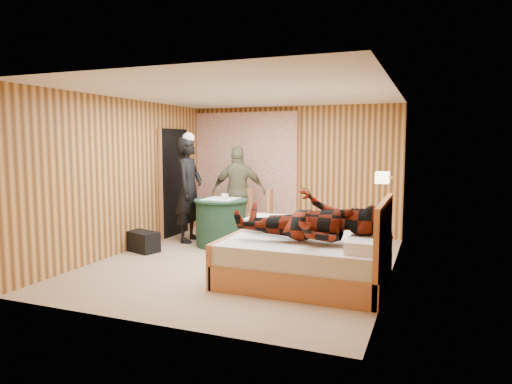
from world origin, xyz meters
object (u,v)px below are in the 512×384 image
at_px(round_table, 221,222).
at_px(chair_far, 239,209).
at_px(woman_standing, 189,190).
at_px(wall_lamp, 383,178).
at_px(duffel_bag, 142,241).
at_px(bed, 308,257).
at_px(chair_near, 264,211).
at_px(nightstand, 374,252).
at_px(man_on_bed, 307,209).
at_px(man_at_table, 239,192).

relative_size(round_table, chair_far, 1.00).
height_order(round_table, woman_standing, woman_standing).
distance_m(wall_lamp, duffel_bag, 3.96).
height_order(bed, duffel_bag, bed).
xyz_separation_m(wall_lamp, round_table, (-2.75, 0.45, -0.88)).
height_order(round_table, chair_far, chair_far).
distance_m(chair_far, chair_near, 0.54).
bearing_deg(duffel_bag, wall_lamp, 25.29).
distance_m(nightstand, woman_standing, 3.57).
bearing_deg(duffel_bag, man_on_bed, 3.91).
distance_m(nightstand, chair_far, 3.09).
distance_m(nightstand, chair_near, 2.60).
xyz_separation_m(round_table, woman_standing, (-0.68, 0.11, 0.53)).
bearing_deg(man_on_bed, woman_standing, 146.15).
bearing_deg(bed, chair_far, 131.44).
bearing_deg(chair_far, round_table, -68.93).
relative_size(bed, chair_far, 2.20).
distance_m(wall_lamp, man_on_bed, 1.48).
distance_m(chair_far, man_at_table, 0.33).
relative_size(wall_lamp, chair_near, 0.27).
distance_m(round_table, man_on_bed, 2.65).
bearing_deg(wall_lamp, round_table, 170.70).
bearing_deg(man_on_bed, round_table, 139.72).
height_order(duffel_bag, man_on_bed, man_on_bed).
relative_size(chair_far, chair_near, 0.98).
distance_m(duffel_bag, woman_standing, 1.30).
distance_m(round_table, woman_standing, 0.87).
distance_m(bed, man_at_table, 3.01).
xyz_separation_m(bed, woman_standing, (-2.63, 1.55, 0.63)).
relative_size(bed, man_at_table, 1.18).
bearing_deg(duffel_bag, chair_near, 62.63).
relative_size(nightstand, duffel_bag, 1.02).
relative_size(duffel_bag, man_at_table, 0.34).
relative_size(wall_lamp, woman_standing, 0.14).
relative_size(chair_near, woman_standing, 0.50).
relative_size(duffel_bag, woman_standing, 0.31).
distance_m(wall_lamp, chair_near, 2.56).
distance_m(duffel_bag, man_on_bed, 3.21).
height_order(nightstand, chair_far, chair_far).
height_order(nightstand, man_on_bed, man_on_bed).
bearing_deg(man_at_table, chair_far, 103.11).
bearing_deg(chair_near, duffel_bag, -56.54).
xyz_separation_m(nightstand, duffel_bag, (-3.73, -0.07, -0.13)).
xyz_separation_m(chair_far, man_at_table, (-0.03, 0.05, 0.32)).
bearing_deg(bed, chair_near, 123.46).
xyz_separation_m(round_table, man_on_bed, (1.98, -1.68, 0.57)).
xyz_separation_m(bed, man_on_bed, (0.03, -0.23, 0.66)).
relative_size(wall_lamp, nightstand, 0.44).
bearing_deg(round_table, wall_lamp, -9.30).
distance_m(bed, chair_far, 2.90).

